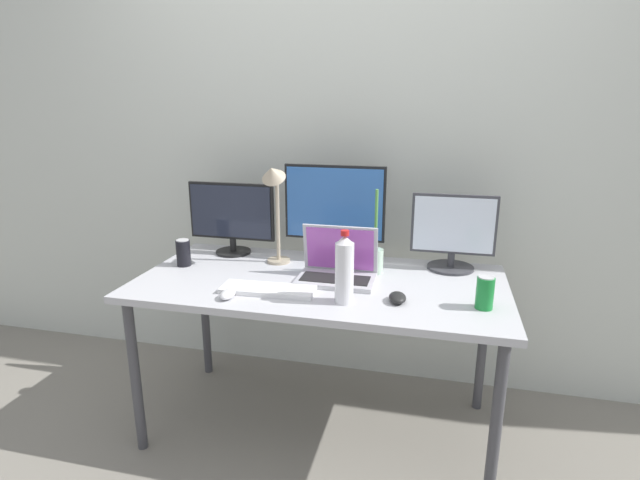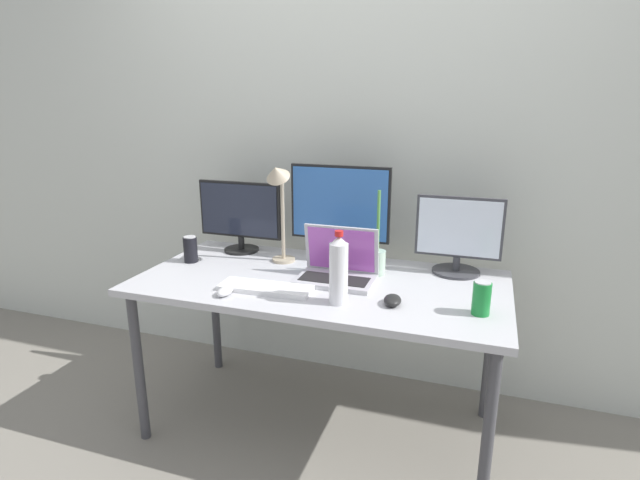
{
  "view_description": "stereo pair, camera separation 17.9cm",
  "coord_description": "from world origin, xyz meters",
  "px_view_note": "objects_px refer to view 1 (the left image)",
  "views": [
    {
      "loc": [
        0.48,
        -1.98,
        1.5
      ],
      "look_at": [
        0.0,
        0.0,
        0.92
      ],
      "focal_mm": 28.0,
      "sensor_mm": 36.0,
      "label": 1
    },
    {
      "loc": [
        0.65,
        -1.93,
        1.5
      ],
      "look_at": [
        0.0,
        0.0,
        0.92
      ],
      "focal_mm": 28.0,
      "sensor_mm": 36.0,
      "label": 2
    }
  ],
  "objects_px": {
    "keyboard_main": "(268,290)",
    "soda_can_near_keyboard": "(183,253)",
    "soda_can_by_laptop": "(485,293)",
    "bamboo_vase": "(375,258)",
    "work_desk": "(320,293)",
    "desk_lamp": "(274,194)",
    "monitor_right": "(453,233)",
    "laptop_silver": "(337,268)",
    "mouse_by_laptop": "(228,294)",
    "monitor_center": "(335,210)",
    "monitor_left": "(232,216)",
    "water_bottle": "(344,270)",
    "mouse_by_keyboard": "(397,298)"
  },
  "relations": [
    {
      "from": "mouse_by_laptop",
      "to": "water_bottle",
      "type": "relative_size",
      "value": 0.32
    },
    {
      "from": "monitor_left",
      "to": "soda_can_near_keyboard",
      "type": "xyz_separation_m",
      "value": [
        -0.15,
        -0.24,
        -0.13
      ]
    },
    {
      "from": "work_desk",
      "to": "monitor_right",
      "type": "distance_m",
      "value": 0.66
    },
    {
      "from": "mouse_by_keyboard",
      "to": "soda_can_near_keyboard",
      "type": "relative_size",
      "value": 0.8
    },
    {
      "from": "laptop_silver",
      "to": "soda_can_near_keyboard",
      "type": "bearing_deg",
      "value": 178.81
    },
    {
      "from": "mouse_by_laptop",
      "to": "monitor_left",
      "type": "bearing_deg",
      "value": 107.46
    },
    {
      "from": "laptop_silver",
      "to": "bamboo_vase",
      "type": "xyz_separation_m",
      "value": [
        0.15,
        0.13,
        0.02
      ]
    },
    {
      "from": "monitor_right",
      "to": "soda_can_near_keyboard",
      "type": "xyz_separation_m",
      "value": [
        -1.22,
        -0.25,
        -0.11
      ]
    },
    {
      "from": "monitor_left",
      "to": "laptop_silver",
      "type": "bearing_deg",
      "value": -23.03
    },
    {
      "from": "mouse_by_laptop",
      "to": "work_desk",
      "type": "bearing_deg",
      "value": 39.56
    },
    {
      "from": "monitor_right",
      "to": "keyboard_main",
      "type": "distance_m",
      "value": 0.88
    },
    {
      "from": "monitor_center",
      "to": "desk_lamp",
      "type": "height_order",
      "value": "desk_lamp"
    },
    {
      "from": "water_bottle",
      "to": "desk_lamp",
      "type": "bearing_deg",
      "value": 137.3
    },
    {
      "from": "keyboard_main",
      "to": "desk_lamp",
      "type": "distance_m",
      "value": 0.48
    },
    {
      "from": "mouse_by_laptop",
      "to": "bamboo_vase",
      "type": "distance_m",
      "value": 0.68
    },
    {
      "from": "work_desk",
      "to": "desk_lamp",
      "type": "relative_size",
      "value": 3.2
    },
    {
      "from": "work_desk",
      "to": "water_bottle",
      "type": "xyz_separation_m",
      "value": [
        0.15,
        -0.22,
        0.2
      ]
    },
    {
      "from": "work_desk",
      "to": "keyboard_main",
      "type": "xyz_separation_m",
      "value": [
        -0.17,
        -0.19,
        0.07
      ]
    },
    {
      "from": "laptop_silver",
      "to": "mouse_by_laptop",
      "type": "relative_size",
      "value": 3.57
    },
    {
      "from": "desk_lamp",
      "to": "bamboo_vase",
      "type": "bearing_deg",
      "value": 0.23
    },
    {
      "from": "monitor_left",
      "to": "mouse_by_keyboard",
      "type": "height_order",
      "value": "monitor_left"
    },
    {
      "from": "laptop_silver",
      "to": "mouse_by_keyboard",
      "type": "relative_size",
      "value": 3.29
    },
    {
      "from": "monitor_right",
      "to": "mouse_by_keyboard",
      "type": "height_order",
      "value": "monitor_right"
    },
    {
      "from": "laptop_silver",
      "to": "desk_lamp",
      "type": "distance_m",
      "value": 0.45
    },
    {
      "from": "keyboard_main",
      "to": "soda_can_by_laptop",
      "type": "relative_size",
      "value": 3.06
    },
    {
      "from": "soda_can_by_laptop",
      "to": "bamboo_vase",
      "type": "distance_m",
      "value": 0.54
    },
    {
      "from": "monitor_left",
      "to": "mouse_by_laptop",
      "type": "distance_m",
      "value": 0.63
    },
    {
      "from": "water_bottle",
      "to": "mouse_by_keyboard",
      "type": "bearing_deg",
      "value": 14.42
    },
    {
      "from": "work_desk",
      "to": "soda_can_near_keyboard",
      "type": "height_order",
      "value": "soda_can_near_keyboard"
    },
    {
      "from": "laptop_silver",
      "to": "keyboard_main",
      "type": "bearing_deg",
      "value": -139.65
    },
    {
      "from": "keyboard_main",
      "to": "soda_can_near_keyboard",
      "type": "distance_m",
      "value": 0.55
    },
    {
      "from": "keyboard_main",
      "to": "water_bottle",
      "type": "relative_size",
      "value": 1.33
    },
    {
      "from": "keyboard_main",
      "to": "desk_lamp",
      "type": "relative_size",
      "value": 0.78
    },
    {
      "from": "soda_can_by_laptop",
      "to": "bamboo_vase",
      "type": "xyz_separation_m",
      "value": [
        -0.45,
        0.3,
        0.01
      ]
    },
    {
      "from": "monitor_left",
      "to": "desk_lamp",
      "type": "xyz_separation_m",
      "value": [
        0.27,
        -0.13,
        0.15
      ]
    },
    {
      "from": "monitor_left",
      "to": "monitor_center",
      "type": "bearing_deg",
      "value": 2.03
    },
    {
      "from": "laptop_silver",
      "to": "bamboo_vase",
      "type": "bearing_deg",
      "value": 41.5
    },
    {
      "from": "monitor_left",
      "to": "water_bottle",
      "type": "xyz_separation_m",
      "value": [
        0.67,
        -0.49,
        -0.06
      ]
    },
    {
      "from": "water_bottle",
      "to": "mouse_by_laptop",
      "type": "bearing_deg",
      "value": -171.63
    },
    {
      "from": "water_bottle",
      "to": "soda_can_by_laptop",
      "type": "distance_m",
      "value": 0.53
    },
    {
      "from": "monitor_right",
      "to": "soda_can_near_keyboard",
      "type": "bearing_deg",
      "value": -168.66
    },
    {
      "from": "mouse_by_keyboard",
      "to": "desk_lamp",
      "type": "height_order",
      "value": "desk_lamp"
    },
    {
      "from": "soda_can_near_keyboard",
      "to": "bamboo_vase",
      "type": "height_order",
      "value": "bamboo_vase"
    },
    {
      "from": "monitor_center",
      "to": "bamboo_vase",
      "type": "xyz_separation_m",
      "value": [
        0.22,
        -0.14,
        -0.18
      ]
    },
    {
      "from": "soda_can_near_keyboard",
      "to": "monitor_left",
      "type": "bearing_deg",
      "value": 58.11
    },
    {
      "from": "monitor_center",
      "to": "mouse_by_laptop",
      "type": "relative_size",
      "value": 5.25
    },
    {
      "from": "laptop_silver",
      "to": "mouse_by_laptop",
      "type": "xyz_separation_m",
      "value": [
        -0.38,
        -0.31,
        -0.04
      ]
    },
    {
      "from": "desk_lamp",
      "to": "soda_can_near_keyboard",
      "type": "bearing_deg",
      "value": -165.12
    },
    {
      "from": "keyboard_main",
      "to": "mouse_by_keyboard",
      "type": "xyz_separation_m",
      "value": [
        0.52,
        0.02,
        0.01
      ]
    },
    {
      "from": "work_desk",
      "to": "laptop_silver",
      "type": "xyz_separation_m",
      "value": [
        0.07,
        0.02,
        0.12
      ]
    }
  ]
}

